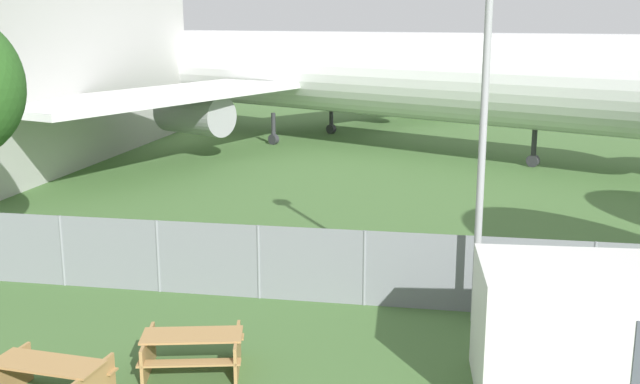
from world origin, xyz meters
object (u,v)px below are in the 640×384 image
at_px(picnic_bench_near_cabin, 48,377).
at_px(portable_cabin, 600,333).
at_px(airplane, 322,72).
at_px(picnic_bench_open_grass, 193,348).

bearing_deg(picnic_bench_near_cabin, portable_cabin, 11.69).
relative_size(airplane, picnic_bench_near_cabin, 20.82).
height_order(picnic_bench_near_cabin, picnic_bench_open_grass, same).
height_order(portable_cabin, picnic_bench_near_cabin, portable_cabin).
relative_size(airplane, picnic_bench_open_grass, 19.86).
bearing_deg(picnic_bench_open_grass, portable_cabin, 2.78).
height_order(airplane, picnic_bench_open_grass, airplane).
height_order(portable_cabin, picnic_bench_open_grass, portable_cabin).
xyz_separation_m(airplane, picnic_bench_near_cabin, (0.49, -30.06, -3.35)).
bearing_deg(portable_cabin, picnic_bench_near_cabin, -171.99).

